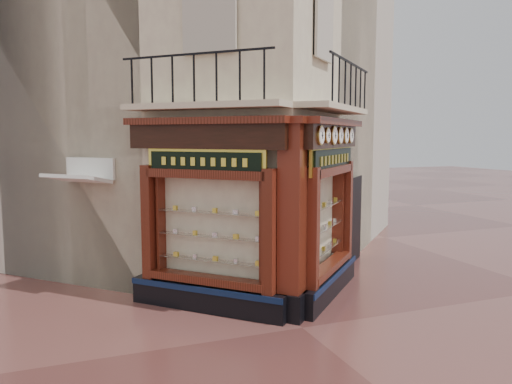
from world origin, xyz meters
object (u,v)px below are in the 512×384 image
clock_c (334,135)px  clock_d (340,136)px  clock_a (321,135)px  clock_f (351,136)px  clock_e (346,136)px  awning (81,294)px  signboard_left (205,162)px  clock_b (327,135)px  signboard_right (333,159)px  corner_pilaster (292,222)px

clock_c → clock_d: (0.37, 0.37, -0.00)m
clock_a → clock_f: bearing=0.0°
clock_c → clock_e: size_ratio=1.07×
clock_d → clock_c: bearing=180.0°
awning → signboard_left: (2.38, -2.12, 3.10)m
clock_f → clock_e: bearing=-180.0°
clock_b → clock_f: 2.04m
clock_b → awning: 6.62m
signboard_left → clock_e: bearing=-128.2°
clock_d → signboard_right: size_ratio=0.17×
corner_pilaster → clock_a: size_ratio=10.33×
clock_d → signboard_left: size_ratio=0.20×
clock_b → signboard_left: size_ratio=0.17×
corner_pilaster → clock_c: (1.29, 0.69, 1.67)m
corner_pilaster → signboard_left: bearing=100.2°
clock_a → awning: 6.54m
clock_a → clock_d: 1.49m
clock_a → signboard_left: clock_a is taller
clock_b → signboard_left: 2.54m
clock_e → signboard_right: (-0.57, -0.41, -0.52)m
clock_c → clock_f: 1.53m
clock_d → signboard_right: bearing=146.9°
clock_c → signboard_right: 0.64m
clock_c → signboard_left: 2.82m
clock_d → clock_e: bearing=-0.0°
clock_c → signboard_right: size_ratio=0.18×
clock_d → awning: 6.91m
clock_b → signboard_left: bearing=119.0°
clock_d → clock_f: size_ratio=1.03×
awning → clock_c: bearing=-160.5°
clock_b → clock_c: clock_c is taller
corner_pilaster → awning: bearing=95.8°
clock_d → clock_f: clock_d is taller
corner_pilaster → awning: corner_pilaster is taller
signboard_left → signboard_right: size_ratio=0.86×
clock_b → clock_f: size_ratio=0.87×
clock_f → clock_d: bearing=180.0°
corner_pilaster → clock_d: corner_pilaster is taller
clock_c → clock_d: clock_c is taller
signboard_right → clock_d: bearing=-33.1°
signboard_right → clock_a: bearing=-175.2°
corner_pilaster → awning: size_ratio=2.89×
corner_pilaster → clock_f: (2.37, 1.77, 1.67)m
corner_pilaster → clock_c: corner_pilaster is taller
corner_pilaster → clock_d: bearing=-12.5°
clock_a → clock_e: (1.43, 1.43, -0.00)m
clock_b → awning: size_ratio=0.23×
clock_a → signboard_left: size_ratio=0.20×
clock_d → clock_f: 1.01m
clock_f → clock_b: bearing=180.0°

